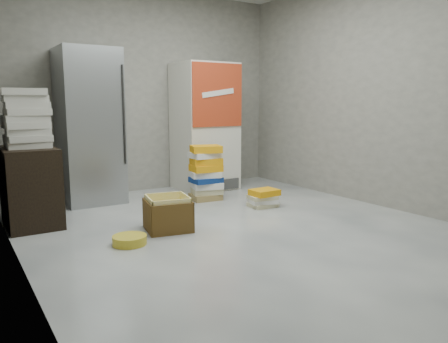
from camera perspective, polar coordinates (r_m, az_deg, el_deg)
ground at (r=4.31m, az=3.06°, el=-7.84°), size 5.00×5.00×0.00m
room_shell at (r=4.16m, az=3.28°, el=16.57°), size 4.04×5.04×2.82m
steel_fridge at (r=5.70m, az=-17.16°, el=5.60°), size 0.70×0.72×1.90m
coke_cooler at (r=6.33m, az=-2.52°, el=5.87°), size 0.80×0.73×1.80m
wood_shelf at (r=4.88m, az=-23.99°, el=-1.80°), size 0.50×0.80×0.80m
supply_box_stack at (r=4.80m, az=-24.42°, el=6.34°), size 0.44×0.44×0.58m
phonebook_stack_main at (r=5.62m, az=-2.37°, el=-0.17°), size 0.46×0.40×0.71m
phonebook_stack_side at (r=5.29m, az=5.15°, el=-3.48°), size 0.37×0.32×0.22m
cardboard_box at (r=4.37m, az=-7.34°, el=-5.78°), size 0.49×0.49×0.34m
bucket_lid at (r=4.01m, az=-12.23°, el=-8.74°), size 0.31×0.31×0.08m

